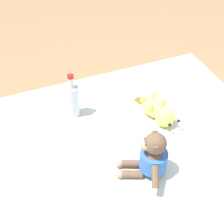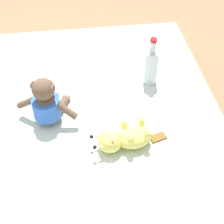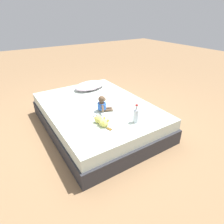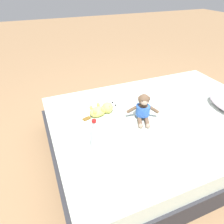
{
  "view_description": "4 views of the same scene",
  "coord_description": "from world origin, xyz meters",
  "px_view_note": "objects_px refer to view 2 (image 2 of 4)",
  "views": [
    {
      "loc": [
        0.51,
        0.65,
        1.63
      ],
      "look_at": [
        0.02,
        -0.55,
        0.47
      ],
      "focal_mm": 56.16,
      "sensor_mm": 36.0,
      "label": 1
    },
    {
      "loc": [
        -1.11,
        -0.36,
        1.48
      ],
      "look_at": [
        -0.07,
        -0.49,
        0.44
      ],
      "focal_mm": 54.28,
      "sensor_mm": 36.0,
      "label": 2
    },
    {
      "loc": [
        -1.21,
        -2.3,
        1.65
      ],
      "look_at": [
        -0.04,
        -0.49,
        0.49
      ],
      "focal_mm": 30.25,
      "sensor_mm": 36.0,
      "label": 3
    },
    {
      "loc": [
        1.23,
        -1.02,
        1.43
      ],
      "look_at": [
        -0.08,
        -0.48,
        0.48
      ],
      "focal_mm": 32.54,
      "sensor_mm": 36.0,
      "label": 4
    }
  ],
  "objects_px": {
    "bed": "(11,147)",
    "plush_monkey": "(47,103)",
    "plush_yellow_creature": "(124,138)",
    "glass_bottle": "(151,66)"
  },
  "relations": [
    {
      "from": "bed",
      "to": "plush_monkey",
      "type": "distance_m",
      "value": 0.36
    },
    {
      "from": "bed",
      "to": "glass_bottle",
      "type": "bearing_deg",
      "value": -76.07
    },
    {
      "from": "plush_monkey",
      "to": "plush_yellow_creature",
      "type": "distance_m",
      "value": 0.37
    },
    {
      "from": "bed",
      "to": "plush_monkey",
      "type": "height_order",
      "value": "plush_monkey"
    },
    {
      "from": "plush_monkey",
      "to": "plush_yellow_creature",
      "type": "bearing_deg",
      "value": -122.95
    },
    {
      "from": "bed",
      "to": "plush_monkey",
      "type": "relative_size",
      "value": 7.47
    },
    {
      "from": "plush_yellow_creature",
      "to": "glass_bottle",
      "type": "distance_m",
      "value": 0.45
    },
    {
      "from": "bed",
      "to": "plush_yellow_creature",
      "type": "bearing_deg",
      "value": -112.94
    },
    {
      "from": "bed",
      "to": "glass_bottle",
      "type": "height_order",
      "value": "glass_bottle"
    },
    {
      "from": "bed",
      "to": "glass_bottle",
      "type": "distance_m",
      "value": 0.79
    }
  ]
}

